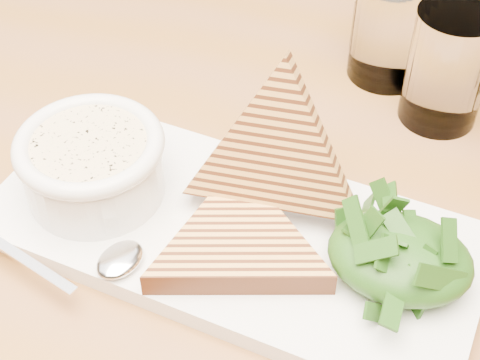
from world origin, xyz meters
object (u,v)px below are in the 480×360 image
(table_top, at_px, (209,258))
(platter, at_px, (232,233))
(glass_near, at_px, (393,22))
(soup_bowl, at_px, (94,171))
(glass_far, at_px, (447,67))

(table_top, height_order, platter, platter)
(table_top, xyz_separation_m, glass_near, (0.09, 0.27, 0.08))
(soup_bowl, distance_m, glass_near, 0.33)
(soup_bowl, distance_m, glass_far, 0.33)
(platter, xyz_separation_m, glass_far, (0.14, 0.21, 0.05))
(glass_near, bearing_deg, platter, -106.08)
(table_top, distance_m, glass_near, 0.30)
(table_top, bearing_deg, platter, 23.83)
(soup_bowl, bearing_deg, platter, -1.11)
(table_top, height_order, glass_far, glass_far)
(platter, bearing_deg, soup_bowl, 178.89)
(soup_bowl, bearing_deg, table_top, -5.69)
(table_top, relative_size, glass_far, 11.74)
(table_top, xyz_separation_m, platter, (0.02, 0.01, 0.03))
(platter, xyz_separation_m, glass_near, (0.08, 0.26, 0.05))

